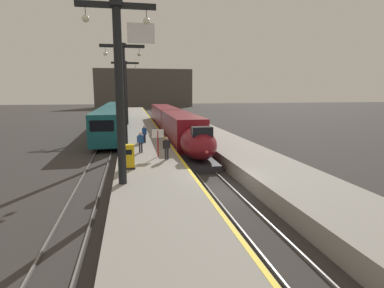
# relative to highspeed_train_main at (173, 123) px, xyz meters

# --- Properties ---
(ground_plane) EXTENTS (260.00, 260.00, 0.00)m
(ground_plane) POSITION_rel_highspeed_train_main_xyz_m (0.00, -22.52, -1.93)
(ground_plane) COLOR #33302D
(platform_left) EXTENTS (4.80, 110.00, 1.05)m
(platform_left) POSITION_rel_highspeed_train_main_xyz_m (-4.05, 2.23, -1.41)
(platform_left) COLOR gray
(platform_left) RESTS_ON ground
(platform_right) EXTENTS (4.80, 110.00, 1.05)m
(platform_right) POSITION_rel_highspeed_train_main_xyz_m (4.05, 2.23, -1.41)
(platform_right) COLOR gray
(platform_right) RESTS_ON ground
(platform_left_safety_stripe) EXTENTS (0.20, 107.80, 0.01)m
(platform_left_safety_stripe) POSITION_rel_highspeed_train_main_xyz_m (-1.77, 2.23, -0.88)
(platform_left_safety_stripe) COLOR yellow
(platform_left_safety_stripe) RESTS_ON platform_left
(rail_main_left) EXTENTS (0.08, 110.00, 0.12)m
(rail_main_left) POSITION_rel_highspeed_train_main_xyz_m (-0.75, 4.98, -1.87)
(rail_main_left) COLOR slate
(rail_main_left) RESTS_ON ground
(rail_main_right) EXTENTS (0.08, 110.00, 0.12)m
(rail_main_right) POSITION_rel_highspeed_train_main_xyz_m (0.75, 4.98, -1.87)
(rail_main_right) COLOR slate
(rail_main_right) RESTS_ON ground
(rail_secondary_left) EXTENTS (0.08, 110.00, 0.12)m
(rail_secondary_left) POSITION_rel_highspeed_train_main_xyz_m (-8.85, 4.98, -1.87)
(rail_secondary_left) COLOR slate
(rail_secondary_left) RESTS_ON ground
(rail_secondary_right) EXTENTS (0.08, 110.00, 0.12)m
(rail_secondary_right) POSITION_rel_highspeed_train_main_xyz_m (-7.35, 4.98, -1.87)
(rail_secondary_right) COLOR slate
(rail_secondary_right) RESTS_ON ground
(highspeed_train_main) EXTENTS (2.92, 37.61, 3.60)m
(highspeed_train_main) POSITION_rel_highspeed_train_main_xyz_m (0.00, 0.00, 0.00)
(highspeed_train_main) COLOR maroon
(highspeed_train_main) RESTS_ON ground
(regional_train_adjacent) EXTENTS (2.85, 36.60, 3.80)m
(regional_train_adjacent) POSITION_rel_highspeed_train_main_xyz_m (-8.10, 9.09, 0.20)
(regional_train_adjacent) COLOR #145660
(regional_train_adjacent) RESTS_ON ground
(station_column_near) EXTENTS (4.00, 0.68, 9.53)m
(station_column_near) POSITION_rel_highspeed_train_main_xyz_m (-5.85, -22.97, 4.93)
(station_column_near) COLOR black
(station_column_near) RESTS_ON platform_left
(station_column_mid) EXTENTS (4.00, 0.68, 9.27)m
(station_column_mid) POSITION_rel_highspeed_train_main_xyz_m (-5.90, -10.00, 4.69)
(station_column_mid) COLOR black
(station_column_mid) RESTS_ON platform_left
(station_column_far) EXTENTS (4.00, 0.68, 9.28)m
(station_column_far) POSITION_rel_highspeed_train_main_xyz_m (-5.90, 8.14, 4.69)
(station_column_far) COLOR black
(station_column_far) RESTS_ON platform_left
(passenger_near_edge) EXTENTS (0.42, 0.44, 1.69)m
(passenger_near_edge) POSITION_rel_highspeed_train_main_xyz_m (-4.09, -9.37, 0.11)
(passenger_near_edge) COLOR #23232D
(passenger_near_edge) RESTS_ON platform_left
(passenger_mid_platform) EXTENTS (0.57, 0.24, 1.69)m
(passenger_mid_platform) POSITION_rel_highspeed_train_main_xyz_m (-4.63, -14.34, 0.11)
(passenger_mid_platform) COLOR #23232D
(passenger_mid_platform) RESTS_ON platform_left
(passenger_far_waiting) EXTENTS (0.56, 0.30, 1.69)m
(passenger_far_waiting) POSITION_rel_highspeed_train_main_xyz_m (-2.83, -17.33, 0.11)
(passenger_far_waiting) COLOR #23232D
(passenger_far_waiting) RESTS_ON platform_left
(rolling_suitcase) EXTENTS (0.40, 0.22, 0.98)m
(rolling_suitcase) POSITION_rel_highspeed_train_main_xyz_m (-4.40, -9.37, -0.58)
(rolling_suitcase) COLOR #4C4C51
(rolling_suitcase) RESTS_ON platform_left
(ticket_machine_yellow) EXTENTS (0.76, 0.62, 1.60)m
(ticket_machine_yellow) POSITION_rel_highspeed_train_main_xyz_m (-5.55, -19.63, -0.14)
(ticket_machine_yellow) COLOR yellow
(ticket_machine_yellow) RESTS_ON platform_left
(departure_info_board) EXTENTS (0.90, 0.10, 2.12)m
(departure_info_board) POSITION_rel_highspeed_train_main_xyz_m (-3.36, -16.16, 0.63)
(departure_info_board) COLOR maroon
(departure_info_board) RESTS_ON platform_left
(terminus_back_wall) EXTENTS (36.00, 2.00, 14.00)m
(terminus_back_wall) POSITION_rel_highspeed_train_main_xyz_m (0.00, 79.48, 5.07)
(terminus_back_wall) COLOR #4C4742
(terminus_back_wall) RESTS_ON ground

